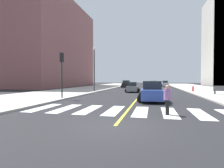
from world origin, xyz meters
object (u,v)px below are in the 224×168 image
Objects in this scene: car_black_sixth at (127,84)px; street_lamp at (94,65)px; car_red_nearest at (152,86)px; car_blue_fifth at (152,92)px; car_green_second at (154,84)px; fire_hydrant at (193,89)px; traffic_light_far_corner at (62,66)px; car_gray_third at (133,87)px; car_silver_fourth at (165,84)px; pedestrian_crossing at (167,98)px; park_bench at (221,90)px.

car_black_sixth is 17.56m from street_lamp.
car_red_nearest is 0.85× the size of car_blue_fifth.
car_green_second is 4.49× the size of fire_hydrant.
car_black_sixth is 0.88× the size of traffic_light_far_corner.
car_gray_third is at bearing 79.79° from car_green_second.
car_green_second is 17.93m from car_gray_third.
traffic_light_far_corner is (-9.44, 0.01, 2.61)m from car_blue_fifth.
car_black_sixth reaches higher than car_gray_third.
car_black_sixth reaches higher than car_silver_fourth.
pedestrian_crossing is at bearing 96.08° from car_blue_fifth.
car_black_sixth reaches higher than pedestrian_crossing.
car_green_second is at bearing 71.64° from traffic_light_far_corner.
car_gray_third is 0.52× the size of street_lamp.
street_lamp is (-9.92, -18.25, 3.64)m from car_green_second.
fire_hydrant is at bearing -5.36° from pedestrian_crossing.
car_silver_fourth is 31.22m from street_lamp.
car_green_second reaches higher than car_red_nearest.
car_red_nearest is 1.00× the size of car_gray_third.
car_green_second reaches higher than car_silver_fourth.
car_blue_fifth is 6.55m from pedestrian_crossing.
car_gray_third is 12.45m from park_bench.
traffic_light_far_corner is at bearing 119.62° from park_bench.
car_blue_fifth is 12.37m from park_bench.
car_green_second is at bearing 61.48° from street_lamp.
park_bench is at bearing 113.22° from car_green_second.
traffic_light_far_corner reaches higher than car_blue_fifth.
pedestrian_crossing is 0.25× the size of street_lamp.
pedestrian_crossing is at bearing 156.78° from park_bench.
car_green_second is 16.58m from fire_hydrant.
car_blue_fifth is at bearing -76.58° from car_gray_third.
car_green_second is at bearing 68.52° from car_silver_fourth.
traffic_light_far_corner is 21.56m from fire_hydrant.
car_red_nearest is 0.52× the size of street_lamp.
fire_hydrant is (6.19, -15.39, -0.25)m from car_green_second.
car_blue_fifth reaches higher than car_gray_third.
pedestrian_crossing is (7.45, -34.70, 0.12)m from car_black_sixth.
car_blue_fifth is at bearing 81.91° from car_silver_fourth.
car_gray_third is 18.91m from pedestrian_crossing.
park_bench reaches higher than fire_hydrant.
park_bench is 2.06× the size of fire_hydrant.
car_red_nearest is 0.79× the size of traffic_light_far_corner.
park_bench is (8.47, -20.89, -0.14)m from car_green_second.
park_bench is 17.08m from pedestrian_crossing.
traffic_light_far_corner is 12.51m from pedestrian_crossing.
car_green_second is 2.17× the size of park_bench.
street_lamp reaches higher than traffic_light_far_corner.
car_silver_fourth is at bearing 48.62° from car_black_sixth.
street_lamp is at bearing 48.06° from car_red_nearest.
car_gray_third is 0.96× the size of car_silver_fourth.
car_red_nearest is 28.25m from pedestrian_crossing.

